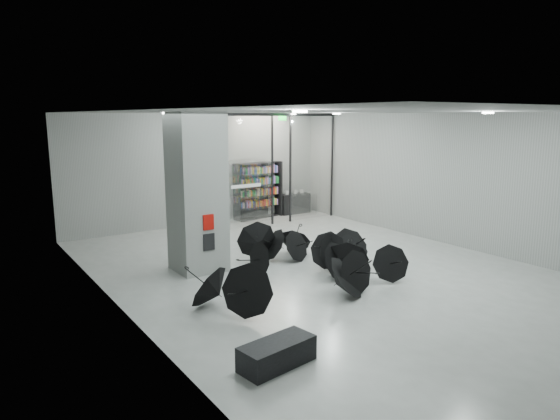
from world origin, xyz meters
TOP-DOWN VIEW (x-y plane):
  - room at (0.00, 0.00)m, footprint 14.00×14.02m
  - column at (-2.50, 2.00)m, footprint 1.20×1.20m
  - fire_cabinet at (-2.50, 1.38)m, footprint 0.28×0.04m
  - info_panel at (-2.50, 1.38)m, footprint 0.30×0.03m
  - exit_sign at (2.40, 5.30)m, footprint 0.30×0.06m
  - glass_partition at (2.39, 5.50)m, footprint 5.06×0.08m
  - bench at (-3.68, -3.35)m, footprint 1.32×0.71m
  - bookshelf at (2.28, 6.75)m, footprint 2.00×0.69m
  - shop_counter at (3.97, 6.75)m, footprint 1.33×0.53m
  - umbrella_cluster at (-0.51, -0.13)m, footprint 5.72×4.71m

SIDE VIEW (x-z plane):
  - bench at x=-3.68m, z-range 0.00..0.41m
  - umbrella_cluster at x=-0.51m, z-range -0.34..0.94m
  - shop_counter at x=3.97m, z-range 0.00..0.80m
  - info_panel at x=-2.50m, z-range 0.64..1.06m
  - bookshelf at x=2.28m, z-range 0.00..2.16m
  - fire_cabinet at x=-2.50m, z-range 1.16..1.54m
  - column at x=-2.50m, z-range 0.00..4.00m
  - glass_partition at x=2.39m, z-range 0.18..4.18m
  - room at x=0.00m, z-range 0.84..4.85m
  - exit_sign at x=2.40m, z-range 3.74..3.90m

